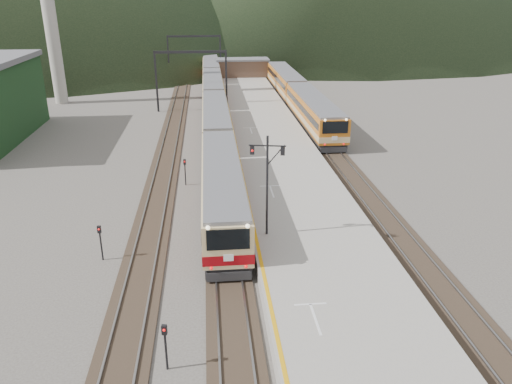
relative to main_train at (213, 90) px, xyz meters
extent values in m
cube|color=black|center=(0.00, -19.62, -1.90)|extent=(2.60, 200.00, 0.12)
cube|color=slate|center=(-0.72, -19.62, -1.80)|extent=(0.10, 200.00, 0.14)
cube|color=slate|center=(0.72, -19.62, -1.80)|extent=(0.10, 200.00, 0.14)
cube|color=black|center=(-5.00, -19.62, -1.90)|extent=(2.60, 200.00, 0.12)
cube|color=slate|center=(-5.72, -19.62, -1.80)|extent=(0.10, 200.00, 0.14)
cube|color=slate|center=(-4.28, -19.62, -1.80)|extent=(0.10, 200.00, 0.14)
cube|color=black|center=(11.50, -19.62, -1.90)|extent=(2.60, 200.00, 0.12)
cube|color=slate|center=(10.78, -19.62, -1.80)|extent=(0.10, 200.00, 0.14)
cube|color=slate|center=(12.22, -19.62, -1.80)|extent=(0.10, 200.00, 0.14)
cube|color=gray|center=(5.60, -21.62, -1.46)|extent=(8.00, 100.00, 1.00)
cube|color=black|center=(-7.50, -4.62, 2.04)|extent=(0.25, 0.25, 8.00)
cube|color=black|center=(1.80, -4.62, 2.04)|extent=(0.25, 0.25, 8.00)
cube|color=black|center=(-2.85, -4.62, 5.84)|extent=(9.30, 0.22, 0.35)
cube|color=black|center=(-7.50, 20.38, 2.04)|extent=(0.25, 0.25, 8.00)
cube|color=black|center=(1.80, 20.38, 2.04)|extent=(0.25, 0.25, 8.00)
cube|color=black|center=(-2.85, 20.38, 5.84)|extent=(9.30, 0.22, 0.35)
cube|color=#4C382C|center=(5.60, 18.38, 0.44)|extent=(9.00, 4.00, 2.80)
cube|color=slate|center=(5.60, 18.38, 1.99)|extent=(9.40, 4.40, 0.30)
cube|color=tan|center=(0.00, -39.19, 0.00)|extent=(2.84, 19.10, 3.47)
cube|color=tan|center=(0.00, -19.60, 0.00)|extent=(2.84, 19.10, 3.47)
cube|color=tan|center=(0.00, 0.00, 0.00)|extent=(2.84, 19.10, 3.47)
cube|color=tan|center=(0.00, 19.60, 0.00)|extent=(2.84, 19.10, 3.47)
cube|color=tan|center=(0.00, 39.19, 0.00)|extent=(2.84, 19.10, 3.47)
cube|color=#BA6418|center=(11.50, -15.60, 0.16)|extent=(3.11, 20.90, 3.79)
cube|color=#BA6418|center=(11.50, 5.80, 0.16)|extent=(3.11, 20.90, 3.79)
cylinder|color=black|center=(2.57, -44.67, 2.21)|extent=(0.14, 0.14, 6.35)
cube|color=black|center=(2.57, -44.67, 4.79)|extent=(2.17, 0.49, 0.07)
cube|color=black|center=(1.69, -44.49, 4.49)|extent=(0.28, 0.22, 0.50)
cube|color=black|center=(3.46, -44.84, 4.49)|extent=(0.28, 0.22, 0.50)
cylinder|color=black|center=(-2.97, -55.13, -0.96)|extent=(0.10, 0.10, 2.00)
cube|color=black|center=(-2.97, -55.13, 0.09)|extent=(0.25, 0.20, 0.45)
cylinder|color=black|center=(-2.90, -32.96, -0.96)|extent=(0.10, 0.10, 2.00)
cube|color=black|center=(-2.90, -32.96, 0.09)|extent=(0.23, 0.17, 0.45)
cylinder|color=black|center=(-7.50, -45.20, -0.96)|extent=(0.10, 0.10, 2.00)
cube|color=black|center=(-7.50, -45.20, 0.09)|extent=(0.22, 0.16, 0.45)
camera|label=1|loc=(-0.83, -72.52, 13.16)|focal=35.00mm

